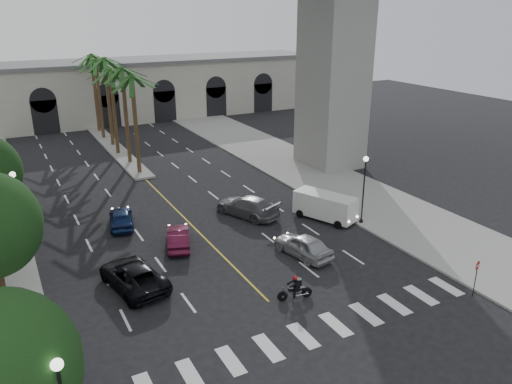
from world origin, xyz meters
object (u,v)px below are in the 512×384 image
object	(u,v)px
car_a	(303,245)
car_c	(133,276)
traffic_signal_near	(60,382)
lamp_post_right	(364,184)
cargo_van	(326,206)
car_d	(247,206)
traffic_signal_far	(47,325)
car_e	(121,218)
do_not_enter_sign	(477,271)
pedestrian_a	(46,363)
lamp_post_left_far	(17,202)
car_b	(178,237)
motorcycle_rider	(296,288)

from	to	relation	value
car_a	car_c	xyz separation A→B (m)	(-10.91, 1.32, 0.00)
car_c	traffic_signal_near	bearing A→B (deg)	51.44
lamp_post_right	cargo_van	distance (m)	3.46
car_d	traffic_signal_far	bearing A→B (deg)	13.99
lamp_post_right	cargo_van	xyz separation A→B (m)	(-1.88, 2.03, -2.08)
lamp_post_right	car_e	world-z (taller)	lamp_post_right
lamp_post_right	do_not_enter_sign	world-z (taller)	lamp_post_right
car_c	pedestrian_a	distance (m)	8.10
car_c	do_not_enter_sign	xyz separation A→B (m)	(16.70, -10.03, 0.87)
lamp_post_left_far	car_c	size ratio (longest dim) A/B	0.99
traffic_signal_near	pedestrian_a	world-z (taller)	traffic_signal_near
do_not_enter_sign	car_b	bearing A→B (deg)	114.09
traffic_signal_far	do_not_enter_sign	bearing A→B (deg)	-11.55
motorcycle_rider	car_c	size ratio (longest dim) A/B	0.37
lamp_post_right	pedestrian_a	world-z (taller)	lamp_post_right
car_c	do_not_enter_sign	world-z (taller)	do_not_enter_sign
lamp_post_right	car_e	size ratio (longest dim) A/B	1.28
lamp_post_left_far	traffic_signal_near	xyz separation A→B (m)	(0.10, -18.50, -0.71)
car_d	cargo_van	world-z (taller)	cargo_van
traffic_signal_near	pedestrian_a	bearing A→B (deg)	95.05
car_e	car_b	bearing A→B (deg)	128.33
lamp_post_left_far	motorcycle_rider	world-z (taller)	lamp_post_left_far
car_a	cargo_van	world-z (taller)	cargo_van
lamp_post_right	car_c	world-z (taller)	lamp_post_right
traffic_signal_near	car_d	size ratio (longest dim) A/B	0.67
lamp_post_left_far	car_b	size ratio (longest dim) A/B	1.29
pedestrian_a	car_b	bearing A→B (deg)	49.91
car_b	car_c	distance (m)	5.61
traffic_signal_near	car_a	distance (m)	18.09
traffic_signal_far	car_b	distance (m)	13.28
car_d	pedestrian_a	distance (m)	20.43
lamp_post_right	pedestrian_a	distance (m)	24.15
lamp_post_left_far	do_not_enter_sign	size ratio (longest dim) A/B	2.39
traffic_signal_near	car_a	bearing A→B (deg)	27.25
traffic_signal_far	car_e	size ratio (longest dim) A/B	0.87
car_b	car_e	distance (m)	5.82
traffic_signal_far	car_c	xyz separation A→B (m)	(5.10, 5.57, -1.76)
car_c	car_d	bearing A→B (deg)	-159.51
lamp_post_left_far	traffic_signal_far	size ratio (longest dim) A/B	1.47
cargo_van	car_e	bearing A→B (deg)	133.63
lamp_post_right	motorcycle_rider	size ratio (longest dim) A/B	2.63
traffic_signal_far	lamp_post_left_far	bearing A→B (deg)	90.40
car_b	traffic_signal_far	bearing A→B (deg)	63.82
traffic_signal_far	car_c	distance (m)	7.76
car_b	pedestrian_a	distance (m)	13.69
traffic_signal_near	pedestrian_a	xyz separation A→B (m)	(-0.31, 3.55, -1.56)
traffic_signal_far	pedestrian_a	xyz separation A→B (m)	(-0.31, -0.45, -1.56)
car_e	do_not_enter_sign	size ratio (longest dim) A/B	1.87
pedestrian_a	do_not_enter_sign	bearing A→B (deg)	-6.28
traffic_signal_far	car_d	world-z (taller)	traffic_signal_far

